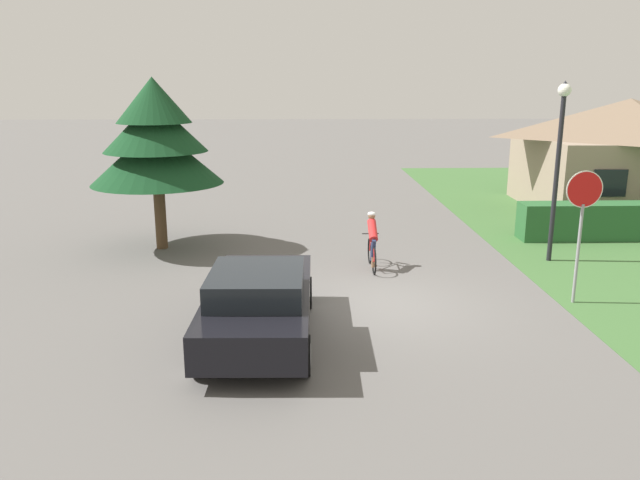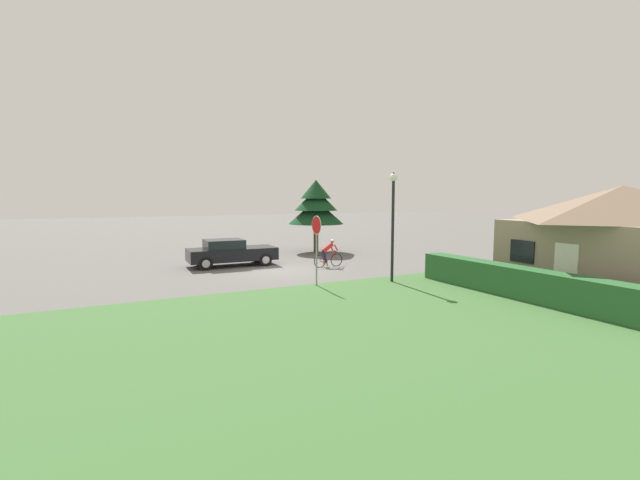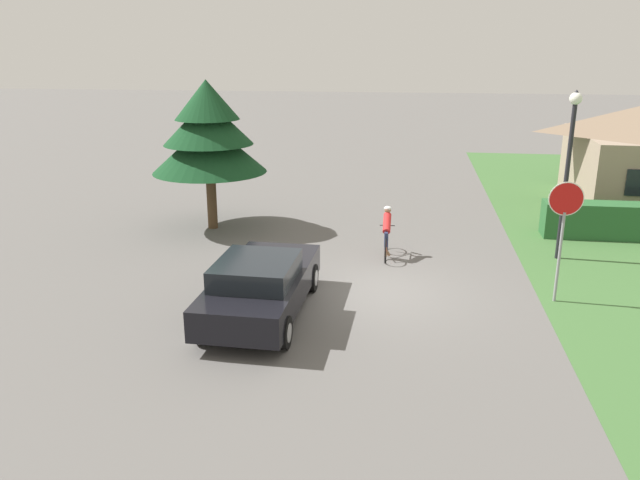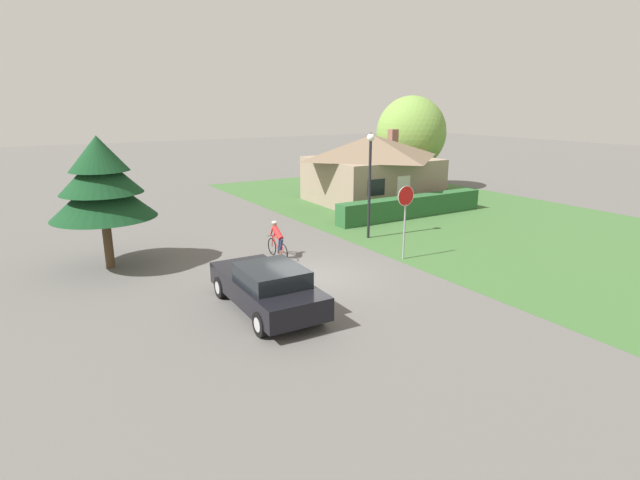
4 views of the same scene
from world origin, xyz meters
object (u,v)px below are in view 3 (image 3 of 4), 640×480
stop_sign (564,217)px  sedan_left_lane (261,285)px  cyclist (387,233)px  street_lamp (570,151)px  conifer_tall_near (208,133)px

stop_sign → sedan_left_lane: bearing=13.2°
sedan_left_lane → cyclist: (2.63, 4.53, -0.02)m
stop_sign → street_lamp: 3.53m
stop_sign → cyclist: bearing=-35.2°
conifer_tall_near → cyclist: bearing=-20.6°
cyclist → street_lamp: bearing=-83.7°
cyclist → street_lamp: size_ratio=0.36×
street_lamp → sedan_left_lane: bearing=-145.9°
stop_sign → conifer_tall_near: (-10.02, 4.97, 1.07)m
street_lamp → conifer_tall_near: size_ratio=0.98×
sedan_left_lane → conifer_tall_near: 7.88m
sedan_left_lane → stop_sign: 7.12m
cyclist → stop_sign: size_ratio=0.58×
sedan_left_lane → conifer_tall_near: size_ratio=0.96×
cyclist → conifer_tall_near: size_ratio=0.35×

